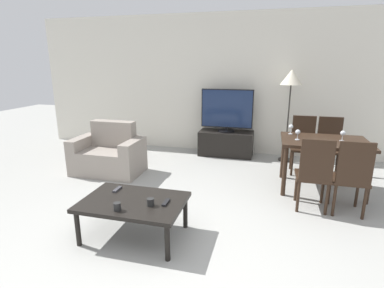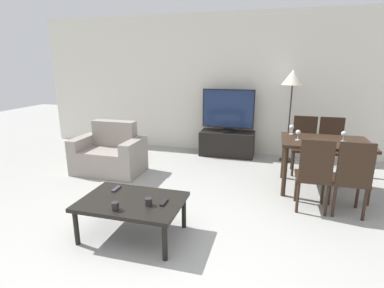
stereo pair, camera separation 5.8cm
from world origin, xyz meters
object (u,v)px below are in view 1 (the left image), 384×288
(dining_chair_far_left, at_px, (303,142))
(cup_white_near, at_px, (150,202))
(dining_chair_near, at_px, (314,172))
(wine_glass_right, at_px, (343,134))
(dining_chair_far, at_px, (330,144))
(remote_primary, at_px, (117,189))
(dining_table, at_px, (324,147))
(floor_lamp, at_px, (291,81))
(wine_glass_center, at_px, (291,127))
(wine_glass_left, at_px, (298,133))
(tv_stand, at_px, (226,143))
(cup_colored_far, at_px, (117,207))
(dining_chair_near_right, at_px, (351,175))
(coffee_table, at_px, (133,204))
(tv, at_px, (227,111))
(remote_secondary, at_px, (166,202))
(armchair, at_px, (109,155))

(dining_chair_far_left, xyz_separation_m, cup_white_near, (-1.64, -2.58, -0.06))
(dining_chair_near, xyz_separation_m, wine_glass_right, (0.42, 0.71, 0.33))
(dining_chair_far_left, bearing_deg, dining_chair_far, 0.00)
(remote_primary, bearing_deg, dining_table, 34.45)
(dining_chair_far, height_order, floor_lamp, floor_lamp)
(floor_lamp, xyz_separation_m, wine_glass_center, (-0.01, -1.01, -0.62))
(wine_glass_left, relative_size, wine_glass_center, 1.00)
(tv_stand, relative_size, wine_glass_left, 7.12)
(floor_lamp, relative_size, cup_white_near, 21.90)
(cup_colored_far, bearing_deg, dining_table, 43.94)
(dining_chair_far_left, bearing_deg, dining_chair_near_right, -74.28)
(dining_chair_near, height_order, dining_chair_near_right, same)
(dining_chair_far, bearing_deg, dining_chair_near, -105.72)
(dining_chair_near, distance_m, floor_lamp, 2.22)
(cup_white_near, bearing_deg, dining_chair_near_right, 29.16)
(dining_chair_near_right, bearing_deg, coffee_table, -154.61)
(coffee_table, height_order, dining_chair_near_right, dining_chair_near_right)
(wine_glass_left, bearing_deg, dining_chair_near, -74.94)
(dining_table, distance_m, dining_chair_near, 0.76)
(tv_stand, xyz_separation_m, coffee_table, (-0.50, -3.11, 0.13))
(cup_white_near, height_order, wine_glass_right, wine_glass_right)
(dining_chair_near, bearing_deg, tv, 123.77)
(coffee_table, distance_m, cup_colored_far, 0.26)
(cup_white_near, relative_size, cup_colored_far, 0.95)
(dining_chair_near_right, height_order, cup_colored_far, dining_chair_near_right)
(tv, height_order, dining_chair_far, tv)
(dining_chair_near_right, distance_m, dining_chair_far_left, 1.49)
(cup_colored_far, bearing_deg, tv_stand, 80.74)
(floor_lamp, height_order, remote_secondary, floor_lamp)
(remote_primary, xyz_separation_m, wine_glass_right, (2.56, 1.60, 0.42))
(coffee_table, height_order, floor_lamp, floor_lamp)
(wine_glass_left, bearing_deg, armchair, -179.10)
(armchair, relative_size, wine_glass_center, 7.57)
(tv, height_order, cup_colored_far, tv)
(dining_chair_near_right, height_order, cup_white_near, dining_chair_near_right)
(remote_primary, distance_m, wine_glass_right, 3.05)
(cup_white_near, distance_m, wine_glass_center, 2.57)
(dining_table, xyz_separation_m, wine_glass_right, (0.22, -0.00, 0.20))
(dining_chair_near, bearing_deg, dining_chair_near_right, 0.00)
(wine_glass_center, bearing_deg, dining_chair_near, -76.11)
(tv, height_order, dining_table, tv)
(cup_white_near, bearing_deg, dining_chair_far_left, 57.52)
(tv, distance_m, wine_glass_center, 1.54)
(armchair, xyz_separation_m, dining_chair_near, (3.09, -0.59, 0.21))
(tv, relative_size, cup_colored_far, 12.31)
(tv_stand, bearing_deg, armchair, -140.05)
(tv_stand, height_order, remote_secondary, tv_stand)
(dining_chair_near, distance_m, cup_white_near, 2.00)
(dining_chair_near_right, xyz_separation_m, cup_white_near, (-2.05, -1.14, -0.06))
(wine_glass_left, distance_m, wine_glass_center, 0.35)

